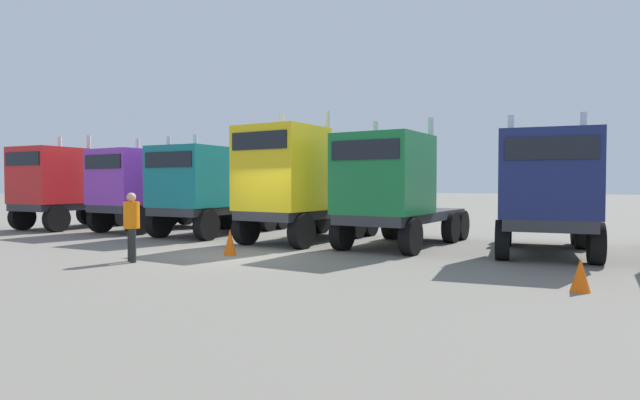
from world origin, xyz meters
name	(u,v)px	position (x,y,z in m)	size (l,w,h in m)	color
ground	(234,255)	(0.00, 0.00, 0.00)	(200.00, 200.00, 0.00)	slate
semi_truck_red	(61,187)	(-11.96, 3.31, 1.88)	(2.73, 5.89, 4.17)	#333338
semi_truck_purple	(142,189)	(-7.87, 4.11, 1.79)	(2.85, 6.20, 4.00)	#333338
semi_truck_teal	(205,190)	(-4.26, 3.83, 1.78)	(2.67, 6.47, 3.98)	#333338
semi_truck_yellow	(292,184)	(0.00, 3.22, 2.01)	(2.97, 6.14, 4.46)	#333338
semi_truck_green	(392,189)	(3.44, 3.46, 1.85)	(2.96, 6.17, 4.09)	#333338
semi_truck_navy	(546,192)	(7.85, 3.67, 1.78)	(3.16, 5.95, 4.00)	#333338
visitor_in_hivis	(132,222)	(-1.53, -2.29, 1.04)	(0.55, 0.55, 1.78)	#242424
traffic_cone_near	(580,275)	(8.78, -1.13, 0.32)	(0.36, 0.36, 0.64)	#F2590C
traffic_cone_mid	(230,242)	(-0.07, -0.10, 0.37)	(0.36, 0.36, 0.74)	#F2590C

